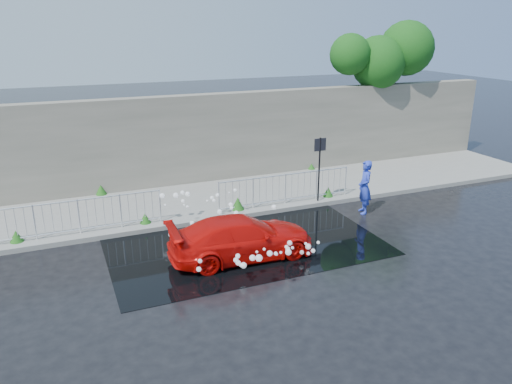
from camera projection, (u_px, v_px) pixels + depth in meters
ground at (241, 260)px, 13.97m from camera, size 90.00×90.00×0.00m
pavement at (192, 202)px, 18.32m from camera, size 30.00×4.00×0.15m
curb at (208, 220)px, 16.57m from camera, size 30.00×0.25×0.16m
retaining_wall at (175, 141)px, 19.65m from camera, size 30.00×0.60×3.50m
puddle at (244, 243)px, 15.02m from camera, size 8.00×5.00×0.01m
sign_post at (320, 159)px, 17.65m from camera, size 0.45×0.06×2.50m
tree at (386, 56)px, 22.48m from camera, size 5.15×2.49×6.44m
railing_left at (79, 215)px, 15.21m from camera, size 5.05×0.05×1.10m
railing_right at (285, 188)px, 17.75m from camera, size 5.05×0.05×1.10m
weeds at (190, 201)px, 17.61m from camera, size 12.17×3.93×0.45m
water_spray at (228, 227)px, 14.43m from camera, size 3.72×5.50×1.09m
red_car at (242, 238)px, 13.97m from camera, size 4.16×1.78×1.19m
person at (365, 187)px, 17.16m from camera, size 0.63×0.78×1.87m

